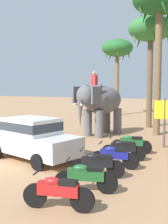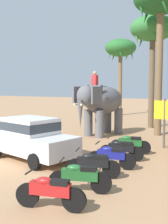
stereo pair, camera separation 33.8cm
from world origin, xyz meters
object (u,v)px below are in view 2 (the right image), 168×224
at_px(palm_tree_near_hut, 153,31).
at_px(palm_tree_left_of_road, 121,50).
at_px(elephant_with_mahout, 101,103).
at_px(motorcycle_second_in_row, 80,177).
at_px(motorcycle_far_in_row, 121,149).
at_px(motorcycle_mid_row, 93,164).
at_px(car_sedan_foreground, 31,137).
at_px(signboard_yellow, 165,113).
at_px(motorcycle_fourth_in_row, 111,156).
at_px(motorcycle_nearest_camera, 50,191).
at_px(palm_tree_behind_elephant, 161,3).
at_px(motorcycle_end_of_row, 130,143).

height_order(palm_tree_near_hut, palm_tree_left_of_road, palm_tree_near_hut).
height_order(elephant_with_mahout, palm_tree_near_hut, palm_tree_near_hut).
xyz_separation_m(motorcycle_second_in_row, motorcycle_far_in_row, (-0.18, 3.75, 0.00)).
bearing_deg(elephant_with_mahout, motorcycle_mid_row, -67.29).
height_order(car_sedan_foreground, signboard_yellow, signboard_yellow).
relative_size(elephant_with_mahout, motorcycle_far_in_row, 2.26).
bearing_deg(motorcycle_second_in_row, motorcycle_far_in_row, 92.68).
relative_size(motorcycle_second_in_row, palm_tree_near_hut, 0.22).
distance_m(car_sedan_foreground, elephant_with_mahout, 6.46).
bearing_deg(motorcycle_fourth_in_row, motorcycle_nearest_camera, -90.04).
bearing_deg(motorcycle_mid_row, signboard_yellow, 78.84).
distance_m(motorcycle_second_in_row, palm_tree_near_hut, 14.73).
xyz_separation_m(car_sedan_foreground, motorcycle_fourth_in_row, (3.42, 0.33, -0.46)).
bearing_deg(palm_tree_behind_elephant, motorcycle_nearest_camera, -89.37).
xyz_separation_m(motorcycle_fourth_in_row, palm_tree_behind_elephant, (-0.13, 7.71, 7.39)).
bearing_deg(motorcycle_fourth_in_row, motorcycle_far_in_row, 93.23).
height_order(motorcycle_mid_row, palm_tree_behind_elephant, palm_tree_behind_elephant).
distance_m(motorcycle_nearest_camera, palm_tree_behind_elephant, 13.68).
height_order(car_sedan_foreground, palm_tree_left_of_road, palm_tree_left_of_road).
bearing_deg(car_sedan_foreground, elephant_with_mahout, 87.72).
xyz_separation_m(car_sedan_foreground, motorcycle_end_of_row, (3.31, 2.79, -0.46)).
distance_m(motorcycle_fourth_in_row, motorcycle_far_in_row, 1.22).
relative_size(motorcycle_nearest_camera, motorcycle_far_in_row, 1.00).
xyz_separation_m(motorcycle_nearest_camera, palm_tree_near_hut, (-1.31, 14.46, 6.40)).
distance_m(motorcycle_fourth_in_row, palm_tree_behind_elephant, 10.68).
height_order(palm_tree_behind_elephant, signboard_yellow, palm_tree_behind_elephant).
bearing_deg(palm_tree_behind_elephant, motorcycle_fourth_in_row, -89.04).
xyz_separation_m(motorcycle_far_in_row, signboard_yellow, (1.03, 3.13, 1.22)).
height_order(motorcycle_fourth_in_row, palm_tree_left_of_road, palm_tree_left_of_road).
bearing_deg(motorcycle_mid_row, motorcycle_second_in_row, -79.60).
height_order(motorcycle_fourth_in_row, signboard_yellow, signboard_yellow).
relative_size(motorcycle_far_in_row, palm_tree_behind_elephant, 0.20).
distance_m(motorcycle_second_in_row, palm_tree_left_of_road, 22.37).
bearing_deg(motorcycle_fourth_in_row, car_sedan_foreground, -174.48).
relative_size(motorcycle_end_of_row, palm_tree_near_hut, 0.22).
relative_size(motorcycle_second_in_row, palm_tree_left_of_road, 0.22).
bearing_deg(car_sedan_foreground, motorcycle_fourth_in_row, 5.52).
relative_size(car_sedan_foreground, palm_tree_left_of_road, 0.56).
bearing_deg(palm_tree_behind_elephant, palm_tree_near_hut, 111.84).
height_order(motorcycle_fourth_in_row, palm_tree_behind_elephant, palm_tree_behind_elephant).
xyz_separation_m(motorcycle_end_of_row, signboard_yellow, (1.07, 1.89, 1.22)).
relative_size(motorcycle_nearest_camera, palm_tree_left_of_road, 0.23).
xyz_separation_m(motorcycle_mid_row, signboard_yellow, (1.10, 5.56, 1.22)).
distance_m(motorcycle_end_of_row, palm_tree_behind_elephant, 9.07).
bearing_deg(palm_tree_left_of_road, motorcycle_fourth_in_row, -70.17).
relative_size(motorcycle_mid_row, palm_tree_left_of_road, 0.22).
bearing_deg(signboard_yellow, motorcycle_far_in_row, -108.21).
xyz_separation_m(elephant_with_mahout, motorcycle_second_in_row, (3.28, -8.57, -1.53)).
distance_m(elephant_with_mahout, signboard_yellow, 4.47).
relative_size(motorcycle_second_in_row, motorcycle_end_of_row, 0.98).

